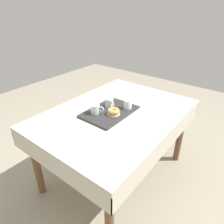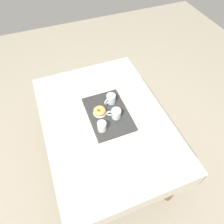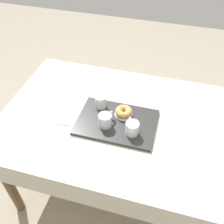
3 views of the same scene
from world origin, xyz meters
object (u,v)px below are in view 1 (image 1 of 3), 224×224
Objects in this scene: serving_tray at (110,112)px; water_glass_near at (128,105)px; donut_plate_left at (113,114)px; sugar_donut_left at (113,111)px; tea_mug_left at (109,103)px; paper_napkin at (126,99)px; tea_mug_right at (95,109)px; dining_table at (116,120)px.

water_glass_near is (-0.13, 0.10, 0.05)m from serving_tray.
serving_tray is 4.26× the size of donut_plate_left.
sugar_donut_left is at bearing 0.00° from donut_plate_left.
sugar_donut_left is at bearing 52.96° from tea_mug_left.
paper_napkin is at bearing -161.51° from donut_plate_left.
paper_napkin is (-0.35, -0.12, -0.02)m from donut_plate_left.
donut_plate_left is (0.03, 0.06, 0.01)m from serving_tray.
serving_tray is 4.18× the size of tea_mug_right.
dining_table is 0.15m from sugar_donut_left.
donut_plate_left is at bearing 18.49° from paper_napkin.
water_glass_near is 0.77× the size of paper_napkin.
dining_table is 0.11m from serving_tray.
paper_napkin is (-0.32, -0.05, -0.01)m from serving_tray.
serving_tray is (0.04, -0.04, 0.09)m from dining_table.
tea_mug_left is 0.16m from water_glass_near.
sugar_donut_left is (0.06, 0.02, 0.13)m from dining_table.
water_glass_near is at bearing 143.43° from serving_tray.
tea_mug_left is 1.44× the size of water_glass_near.
paper_napkin is (-0.19, -0.15, -0.05)m from water_glass_near.
dining_table is 0.23m from tea_mug_right.
sugar_donut_left is at bearing 121.86° from tea_mug_right.
sugar_donut_left is at bearing -12.45° from water_glass_near.
tea_mug_right reaches higher than sugar_donut_left.
donut_plate_left is at bearing 121.86° from tea_mug_right.
water_glass_near is 0.16m from sugar_donut_left.
dining_table is 0.31m from paper_napkin.
tea_mug_right reaches higher than serving_tray.
sugar_donut_left reaches higher than donut_plate_left.
dining_table is 0.17m from tea_mug_left.
tea_mug_right is (0.15, -0.10, 0.14)m from dining_table.
donut_plate_left is at bearing 0.00° from sugar_donut_left.
sugar_donut_left is (-0.08, 0.13, -0.01)m from tea_mug_right.
donut_plate_left is 1.06× the size of paper_napkin.
serving_tray is 0.32m from paper_napkin.
sugar_donut_left reaches higher than serving_tray.
sugar_donut_left is (0.03, 0.06, 0.04)m from serving_tray.
donut_plate_left reaches higher than serving_tray.
dining_table is at bearing -158.99° from donut_plate_left.
tea_mug_left is at bearing -102.34° from dining_table.
serving_tray reaches higher than dining_table.
serving_tray is 4.51× the size of sugar_donut_left.
tea_mug_right reaches higher than paper_napkin.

